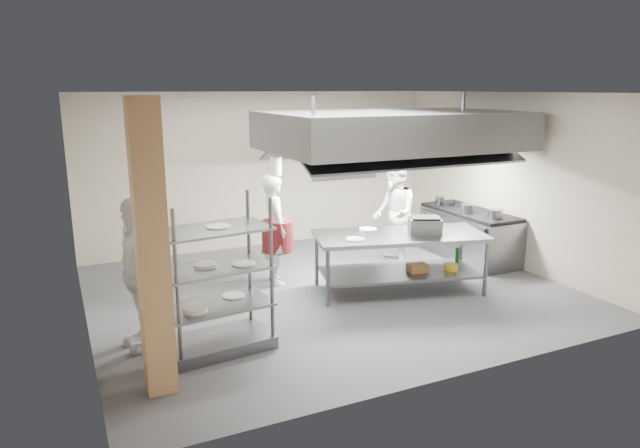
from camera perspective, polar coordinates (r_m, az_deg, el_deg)
name	(u,v)px	position (r m, az deg, el deg)	size (l,w,h in m)	color
floor	(330,291)	(8.90, 1.02, -6.70)	(7.00, 7.00, 0.00)	#37373A
ceiling	(331,93)	(8.35, 1.11, 12.99)	(7.00, 7.00, 0.00)	silver
wall_back	(263,170)	(11.23, -5.74, 5.38)	(7.00, 7.00, 0.00)	#9E937D
wall_left	(77,218)	(7.66, -23.14, 0.54)	(6.00, 6.00, 0.00)	#9E937D
wall_right	(510,180)	(10.51, 18.50, 4.19)	(6.00, 6.00, 0.00)	#9E937D
column	(152,251)	(5.86, -16.45, -2.63)	(0.30, 0.30, 3.00)	tan
exhaust_hood	(392,130)	(9.36, 7.23, 9.27)	(4.00, 2.50, 0.60)	gray
hood_strip_a	(342,153)	(8.95, 2.26, 7.11)	(1.60, 0.12, 0.04)	white
hood_strip_b	(437,148)	(9.90, 11.63, 7.47)	(1.60, 0.12, 0.04)	white
wall_shelf	(348,166)	(11.81, 2.82, 5.82)	(1.50, 0.28, 0.04)	gray
island	(399,262)	(8.86, 7.92, -3.83)	(2.57, 1.07, 0.91)	gray
island_worktop	(400,236)	(8.74, 8.00, -1.17)	(2.57, 1.07, 0.06)	gray
island_undershelf	(399,272)	(8.90, 7.88, -4.78)	(2.37, 0.97, 0.04)	slate
pass_rack	(216,276)	(6.80, -10.33, -5.13)	(1.23, 0.72, 1.85)	slate
cooking_range	(469,236)	(10.81, 14.65, -1.16)	(0.80, 2.00, 0.84)	gray
range_top	(470,212)	(10.71, 14.79, 1.17)	(0.78, 1.96, 0.06)	black
chef_head	(275,229)	(9.06, -4.55, -0.53)	(0.64, 0.42, 1.77)	white
chef_line	(394,214)	(10.08, 7.38, 1.01)	(0.89, 0.69, 1.83)	silver
chef_plating	(138,273)	(7.11, -17.71, -4.73)	(1.09, 0.45, 1.85)	silver
griddle	(425,226)	(8.81, 10.44, -0.17)	(0.47, 0.37, 0.23)	slate
wicker_basket	(417,268)	(8.88, 9.71, -4.34)	(0.29, 0.20, 0.13)	olive
stockpot	(467,209)	(10.44, 14.50, 1.50)	(0.23, 0.23, 0.16)	gray
plate_stack	(218,303)	(6.92, -10.21, -7.74)	(0.28, 0.28, 0.05)	white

